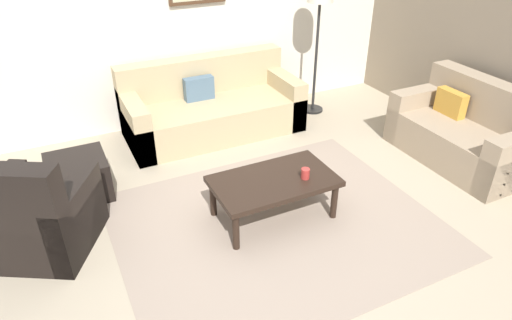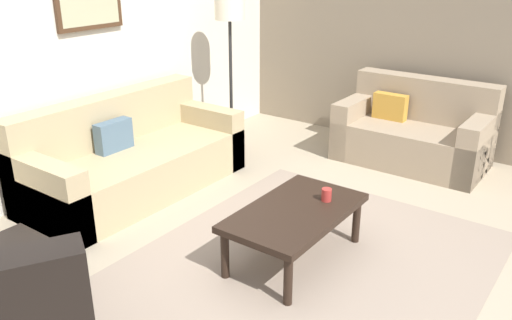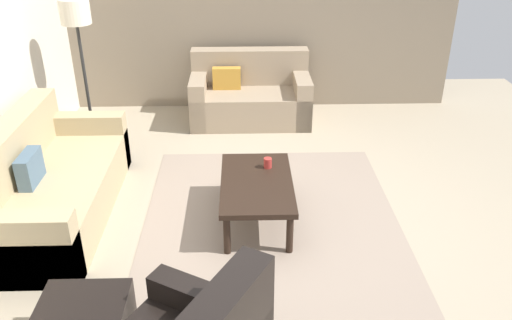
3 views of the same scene
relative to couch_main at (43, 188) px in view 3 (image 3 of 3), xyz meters
The scene contains 8 objects.
ground_plane 2.11m from the couch_main, 94.66° to the right, with size 8.00×8.00×0.00m, color tan.
stone_feature_panel 3.68m from the couch_main, 36.33° to the right, with size 0.12×5.20×2.80m, color gray.
area_rug 2.11m from the couch_main, 94.66° to the right, with size 2.80×2.33×0.01m, color gray.
couch_main is the anchor object (origin of this frame).
couch_loveseat 3.00m from the couch_main, 40.01° to the right, with size 0.84×1.52×0.88m.
coffee_table 1.95m from the couch_main, 94.06° to the right, with size 1.10×0.64×0.41m.
cup 2.07m from the couch_main, 86.73° to the right, with size 0.08×0.08×0.10m, color #B2332D.
lamp_standing 1.85m from the couch_main, ahead, with size 0.32×0.32×1.71m.
Camera 3 is at (-4.03, 0.26, 2.71)m, focal length 36.82 mm.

